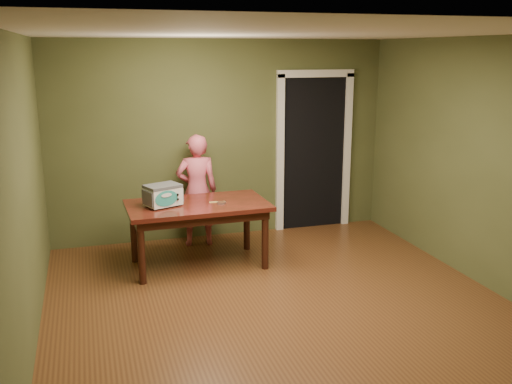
% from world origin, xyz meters
% --- Properties ---
extents(floor, '(5.00, 5.00, 0.00)m').
position_xyz_m(floor, '(0.00, 0.00, 0.00)').
color(floor, brown).
rests_on(floor, ground).
extents(room_shell, '(4.52, 5.02, 2.61)m').
position_xyz_m(room_shell, '(0.00, 0.00, 1.71)').
color(room_shell, '#4D542D').
rests_on(room_shell, ground).
extents(doorway, '(1.10, 0.66, 2.25)m').
position_xyz_m(doorway, '(1.30, 2.78, 1.06)').
color(doorway, black).
rests_on(doorway, ground).
extents(dining_table, '(1.62, 0.94, 0.75)m').
position_xyz_m(dining_table, '(-0.55, 1.45, 0.65)').
color(dining_table, '#37150C').
rests_on(dining_table, floor).
extents(toy_oven, '(0.46, 0.39, 0.25)m').
position_xyz_m(toy_oven, '(-0.94, 1.44, 0.88)').
color(toy_oven, '#4C4F54').
rests_on(toy_oven, dining_table).
extents(baking_pan, '(0.10, 0.10, 0.02)m').
position_xyz_m(baking_pan, '(-0.29, 1.35, 0.76)').
color(baking_pan, silver).
rests_on(baking_pan, dining_table).
extents(spatula, '(0.18, 0.04, 0.01)m').
position_xyz_m(spatula, '(-0.33, 1.43, 0.75)').
color(spatula, '#E3CC63').
rests_on(spatula, dining_table).
extents(child, '(0.55, 0.39, 1.44)m').
position_xyz_m(child, '(-0.41, 2.19, 0.72)').
color(child, '#D9596E').
rests_on(child, floor).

